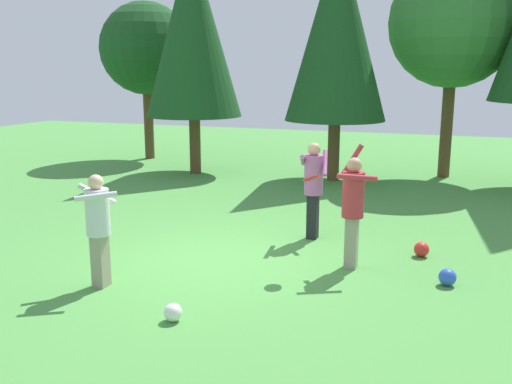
{
  "coord_description": "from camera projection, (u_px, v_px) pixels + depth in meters",
  "views": [
    {
      "loc": [
        3.61,
        -8.24,
        3.08
      ],
      "look_at": [
        0.41,
        0.57,
        1.05
      ],
      "focal_mm": 40.07,
      "sensor_mm": 36.0,
      "label": 1
    }
  ],
  "objects": [
    {
      "name": "tree_right",
      "position": [
        454.0,
        23.0,
        15.7
      ],
      "size": [
        3.57,
        3.57,
        6.11
      ],
      "color": "brown",
      "rests_on": "ground_plane"
    },
    {
      "name": "ball_red",
      "position": [
        421.0,
        249.0,
        9.53
      ],
      "size": [
        0.25,
        0.25,
        0.25
      ],
      "primitive_type": "sphere",
      "color": "red",
      "rests_on": "ground_plane"
    },
    {
      "name": "tree_center",
      "position": [
        337.0,
        29.0,
        15.21
      ],
      "size": [
        2.75,
        2.75,
        6.58
      ],
      "color": "brown",
      "rests_on": "ground_plane"
    },
    {
      "name": "frisbee",
      "position": [
        312.0,
        179.0,
        8.69
      ],
      "size": [
        0.37,
        0.37,
        0.12
      ],
      "color": "red"
    },
    {
      "name": "tree_far_left",
      "position": [
        146.0,
        49.0,
        19.26
      ],
      "size": [
        3.1,
        3.1,
        5.29
      ],
      "color": "brown",
      "rests_on": "ground_plane"
    },
    {
      "name": "person_bystander",
      "position": [
        313.0,
        182.0,
        10.37
      ],
      "size": [
        0.6,
        0.67,
        1.78
      ],
      "rotation": [
        0.0,
        0.0,
        -1.34
      ],
      "color": "black",
      "rests_on": "ground_plane"
    },
    {
      "name": "person_catcher",
      "position": [
        98.0,
        221.0,
        8.06
      ],
      "size": [
        0.72,
        0.7,
        1.64
      ],
      "rotation": [
        0.0,
        0.0,
        0.58
      ],
      "color": "gray",
      "rests_on": "ground_plane"
    },
    {
      "name": "ball_blue",
      "position": [
        447.0,
        277.0,
        8.25
      ],
      "size": [
        0.25,
        0.25,
        0.25
      ],
      "primitive_type": "sphere",
      "color": "blue",
      "rests_on": "ground_plane"
    },
    {
      "name": "tree_left",
      "position": [
        192.0,
        30.0,
        16.31
      ],
      "size": [
        2.79,
        2.79,
        6.66
      ],
      "color": "brown",
      "rests_on": "ground_plane"
    },
    {
      "name": "person_thrower",
      "position": [
        353.0,
        203.0,
        8.82
      ],
      "size": [
        0.65,
        0.64,
        1.94
      ],
      "rotation": [
        0.0,
        0.0,
        -2.72
      ],
      "color": "gray",
      "rests_on": "ground_plane"
    },
    {
      "name": "ground_plane",
      "position": [
        221.0,
        259.0,
        9.43
      ],
      "size": [
        40.0,
        40.0,
        0.0
      ],
      "primitive_type": "plane",
      "color": "#4C9342"
    },
    {
      "name": "ball_white",
      "position": [
        173.0,
        312.0,
        7.09
      ],
      "size": [
        0.23,
        0.23,
        0.23
      ],
      "primitive_type": "sphere",
      "color": "white",
      "rests_on": "ground_plane"
    }
  ]
}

